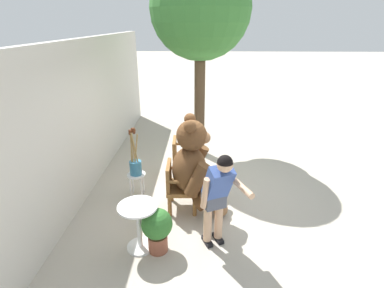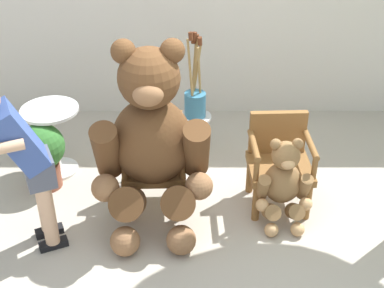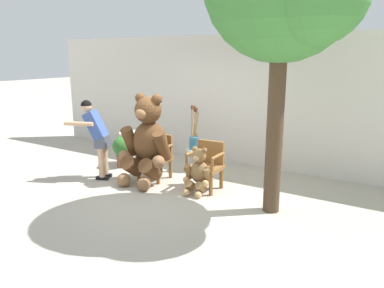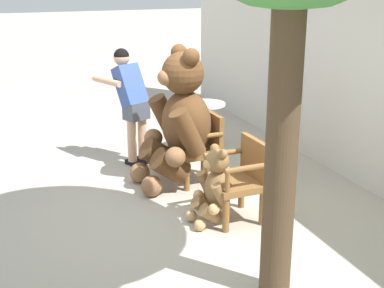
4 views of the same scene
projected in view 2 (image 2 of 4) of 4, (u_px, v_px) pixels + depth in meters
ground_plane at (219, 239)px, 4.62m from camera, size 60.00×60.00×0.00m
wooden_chair_left at (156, 159)px, 4.85m from camera, size 0.58×0.54×0.86m
wooden_chair_right at (280, 159)px, 4.85m from camera, size 0.58×0.54×0.86m
teddy_bear_large at (153, 141)px, 4.43m from camera, size 1.01×0.96×1.69m
teddy_bear_small at (285, 183)px, 4.63m from camera, size 0.50×0.48×0.83m
person_visitor at (23, 154)px, 4.10m from camera, size 0.69×0.68×1.54m
white_stool at (196, 124)px, 5.60m from camera, size 0.34×0.34×0.46m
brush_bucket at (196, 98)px, 5.44m from camera, size 0.22×0.22×0.92m
round_side_table at (54, 133)px, 5.28m from camera, size 0.56×0.56×0.72m
potted_plant at (44, 152)px, 5.08m from camera, size 0.44×0.44×0.68m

